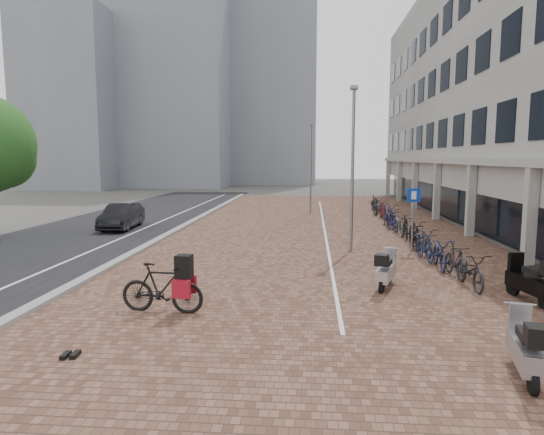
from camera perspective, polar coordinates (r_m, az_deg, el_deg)
The scene contains 18 objects.
ground at distance 13.05m, azimuth -2.21°, elevation -8.98°, with size 140.00×140.00×0.00m, color #474442.
plaza_brick at distance 24.71m, azimuth 5.78°, elevation -1.28°, with size 14.50×42.00×0.04m, color brown.
street_asphalt at distance 26.86m, azimuth -18.39°, elevation -0.95°, with size 8.00×50.00×0.03m, color black.
curb at distance 25.57m, azimuth -10.33°, elevation -0.94°, with size 0.35×42.00×0.14m, color gray.
lane_line at distance 26.13m, azimuth -14.36°, elevation -0.98°, with size 0.12×44.00×0.00m, color white.
parking_line at distance 24.71m, azimuth 6.25°, elevation -1.23°, with size 0.10×30.00×0.00m, color white.
office_building at distance 31.03m, azimuth 27.35°, elevation 15.32°, with size 8.40×40.00×15.00m.
bg_towers at distance 64.23m, azimuth -10.03°, elevation 16.33°, with size 33.00×23.00×32.00m.
car_dark at distance 25.57m, azimuth -17.50°, elevation 0.14°, with size 1.36×3.91×1.29m, color black.
hero_bike at distance 11.56m, azimuth -12.99°, elevation -8.09°, with size 2.02×0.71×1.40m.
shoes at distance 9.72m, azimuth -22.98°, elevation -15.03°, with size 0.39×0.32×0.10m, color black, non-canonical shape.
scooter_front at distance 13.69m, azimuth 13.44°, elevation -6.05°, with size 0.49×1.58×1.09m, color #ACABB1, non-canonical shape.
scooter_mid at distance 13.63m, azimuth 28.45°, elevation -6.54°, with size 0.55×1.75×1.21m, color black, non-canonical shape.
scooter_back at distance 9.10m, azimuth 28.06°, elevation -13.36°, with size 0.52×1.65×1.14m, color gray, non-canonical shape.
parking_sign at distance 19.01m, azimuth 16.49°, elevation 0.91°, with size 0.51×0.11×2.46m.
lamp_near at distance 18.44m, azimuth 9.58°, elevation 5.43°, with size 0.12×0.12×6.20m, color gray.
lamp_far at distance 30.82m, azimuth 4.64°, elevation 5.72°, with size 0.12×0.12×5.72m, color slate.
bike_row at distance 23.67m, azimuth 14.96°, elevation -0.61°, with size 1.23×21.44×1.05m.
Camera 1 is at (1.53, -12.44, 3.63)m, focal length 31.54 mm.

